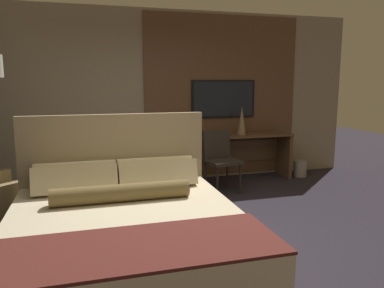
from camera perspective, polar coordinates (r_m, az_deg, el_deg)
The scene contains 9 objects.
ground_plane at distance 4.00m, azimuth -0.04°, elevation -15.01°, with size 16.00×16.00×0.00m, color #28232D.
wall_back_tv_panel at distance 6.21m, azimuth -4.87°, elevation 7.11°, with size 7.20×0.09×2.80m.
bed at distance 3.55m, azimuth -10.17°, elevation -12.67°, with size 2.05×2.26×1.30m.
desk at distance 6.34m, azimuth 5.32°, elevation -0.65°, with size 2.19×0.51×0.78m.
tv at distance 6.44m, azimuth 4.79°, elevation 6.85°, with size 1.13×0.04×0.63m.
desk_chair at distance 5.69m, azimuth 4.25°, elevation -1.68°, with size 0.56×0.56×0.92m.
vase_tall at distance 6.31m, azimuth 7.59°, elevation 3.59°, with size 0.15×0.15×0.47m.
book at distance 6.10m, azimuth 0.94°, elevation 1.40°, with size 0.25×0.20×0.03m.
waste_bin at distance 6.88m, azimuth 16.14°, elevation -3.61°, with size 0.22×0.22×0.28m.
Camera 1 is at (-0.99, -3.50, 1.66)m, focal length 35.00 mm.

